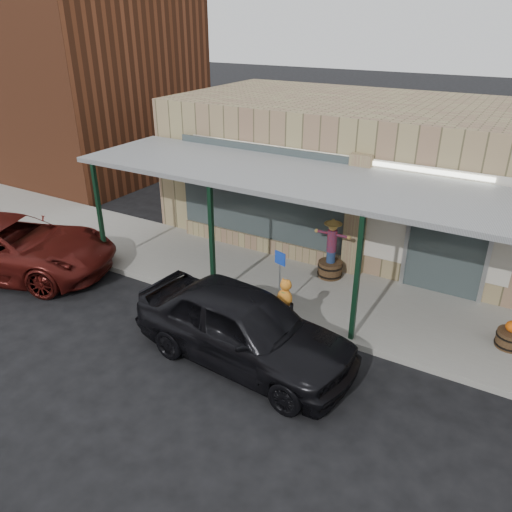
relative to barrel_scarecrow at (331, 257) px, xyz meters
The scene contains 10 objects.
ground 4.63m from the barrel_scarecrow, 93.56° to the right, with size 120.00×120.00×0.00m, color black.
sidewalk 1.19m from the barrel_scarecrow, 106.35° to the right, with size 40.00×3.20×0.15m, color gray.
storefront 3.86m from the barrel_scarecrow, 94.53° to the left, with size 12.00×6.25×4.20m.
awning 2.53m from the barrel_scarecrow, 105.76° to the right, with size 12.00×3.00×3.04m.
block_buildings_near 5.81m from the barrel_scarecrow, 69.61° to the left, with size 61.00×8.00×8.00m.
barrel_scarecrow is the anchor object (origin of this frame).
barrel_pumpkin 4.62m from the barrel_scarecrow, 12.77° to the right, with size 0.68×0.68×0.66m.
handicap_sign 2.24m from the barrel_scarecrow, 100.06° to the right, with size 0.31×0.11×1.51m.
parked_sedan 4.05m from the barrel_scarecrow, 92.94° to the right, with size 4.90×2.30×1.62m.
car_maroon 8.67m from the barrel_scarecrow, 153.09° to the right, with size 2.59×5.61×1.56m, color #531410.
Camera 1 is at (4.55, -6.62, 6.46)m, focal length 35.00 mm.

